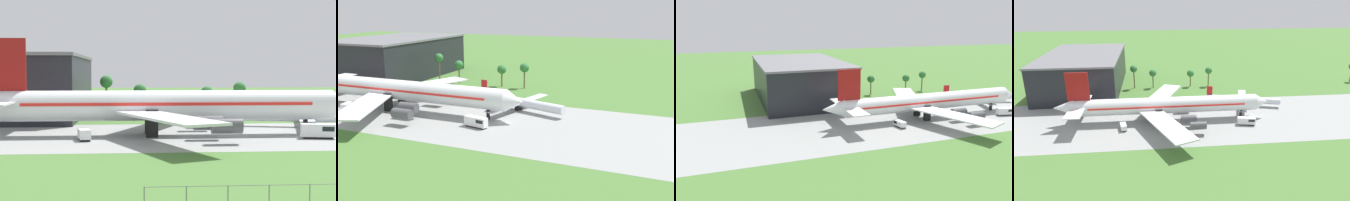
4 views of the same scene
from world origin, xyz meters
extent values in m
plane|color=#477233|center=(0.00, 0.00, 0.00)|extent=(600.00, 600.00, 0.00)
cube|color=gray|center=(0.00, 0.00, 0.01)|extent=(320.00, 44.00, 0.02)
cylinder|color=white|center=(-33.61, 0.33, 6.06)|extent=(67.72, 6.10, 6.10)
cube|color=red|center=(-33.61, 0.33, 6.52)|extent=(57.56, 6.22, 0.61)
cube|color=maroon|center=(-65.64, 0.33, 14.30)|extent=(7.93, 0.50, 10.37)
cube|color=white|center=(-65.95, 0.33, 6.98)|extent=(5.49, 24.40, 0.30)
cube|color=white|center=(-35.12, -14.55, 4.99)|extent=(18.50, 30.57, 0.44)
cube|color=white|center=(-35.12, 15.21, 4.99)|extent=(18.50, 30.57, 0.44)
cylinder|color=#4C4C51|center=(-26.59, -6.99, 3.22)|extent=(5.49, 2.74, 2.74)
cylinder|color=#4C4C51|center=(-24.13, -13.09, 3.22)|extent=(5.49, 2.74, 2.74)
cylinder|color=#4C4C51|center=(-26.59, 7.65, 3.22)|extent=(5.49, 2.74, 2.74)
cylinder|color=#4C4C51|center=(-24.13, 13.75, 3.22)|extent=(5.49, 2.74, 2.74)
cube|color=black|center=(-5.17, 0.33, 2.73)|extent=(0.70, 0.90, 5.45)
cube|color=black|center=(-37.00, -3.03, 2.73)|extent=(2.40, 1.20, 5.45)
cube|color=black|center=(-37.00, 3.68, 2.73)|extent=(2.40, 1.20, 5.45)
cylinder|color=silver|center=(-0.76, 13.06, 2.57)|extent=(30.85, 11.45, 2.71)
cube|color=red|center=(-14.30, 17.05, 5.82)|extent=(2.41, 0.92, 3.79)
cube|color=silver|center=(-0.76, 13.06, 2.30)|extent=(11.08, 28.00, 0.24)
cube|color=black|center=(-0.76, 13.06, 1.29)|extent=(1.84, 2.68, 2.57)
cube|color=black|center=(-5.26, -7.08, 0.20)|extent=(5.70, 2.75, 0.40)
cube|color=white|center=(-5.26, -7.08, 1.62)|extent=(6.68, 3.12, 2.44)
cube|color=black|center=(-3.52, -7.40, 1.99)|extent=(2.58, 2.41, 0.90)
cube|color=black|center=(-49.85, -6.41, 0.20)|extent=(2.56, 4.18, 0.40)
cube|color=white|center=(-49.85, -6.41, 1.28)|extent=(2.89, 4.90, 1.76)
cube|color=black|center=(-50.11, -5.17, 1.54)|extent=(2.32, 1.99, 0.90)
cylinder|color=slate|center=(-40.00, -55.00, 1.05)|extent=(0.10, 0.10, 2.10)
cylinder|color=slate|center=(-36.00, -55.00, 1.05)|extent=(0.10, 0.10, 2.10)
cylinder|color=slate|center=(-32.00, -55.00, 1.05)|extent=(0.10, 0.10, 2.10)
cylinder|color=slate|center=(-28.00, -55.00, 1.05)|extent=(0.10, 0.10, 2.10)
cylinder|color=slate|center=(-24.00, -55.00, 1.05)|extent=(0.10, 0.10, 2.10)
cube|color=black|center=(-72.58, 47.22, 8.31)|extent=(36.00, 60.00, 16.61)
cube|color=slate|center=(-72.58, 47.22, 17.01)|extent=(36.72, 61.20, 0.80)
cylinder|color=brown|center=(-47.90, 43.29, 4.71)|extent=(0.56, 0.56, 9.41)
sphere|color=#337538|center=(-47.90, 43.29, 10.01)|extent=(3.60, 3.60, 3.60)
cylinder|color=brown|center=(-19.17, 43.29, 3.13)|extent=(0.56, 0.56, 6.27)
sphere|color=#337538|center=(-19.17, 43.29, 6.87)|extent=(3.60, 3.60, 3.60)
cylinder|color=brown|center=(-9.71, 43.29, 3.75)|extent=(0.56, 0.56, 7.51)
sphere|color=#337538|center=(-9.71, 43.29, 8.11)|extent=(3.60, 3.60, 3.60)
cylinder|color=brown|center=(-38.42, 43.29, 3.49)|extent=(0.56, 0.56, 6.97)
sphere|color=#337538|center=(-38.42, 43.29, 7.57)|extent=(3.60, 3.60, 3.60)
camera|label=1|loc=(-41.32, -102.88, 12.98)|focal=55.00mm
camera|label=2|loc=(37.70, -90.91, 30.87)|focal=40.00mm
camera|label=3|loc=(-102.82, -99.22, 34.91)|focal=35.00mm
camera|label=4|loc=(-39.65, -104.67, 45.51)|focal=32.00mm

